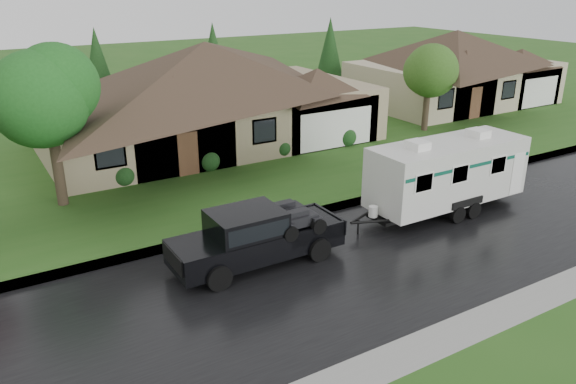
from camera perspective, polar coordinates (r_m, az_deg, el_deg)
name	(u,v)px	position (r m, az deg, el deg)	size (l,w,h in m)	color
ground	(315,243)	(20.48, 2.75, -5.16)	(140.00, 140.00, 0.00)	#29571B
road	(348,265)	(19.03, 6.11, -7.39)	(140.00, 8.00, 0.01)	black
curb	(283,219)	(22.17, -0.48, -2.80)	(140.00, 0.50, 0.15)	gray
lawn	(171,143)	(33.16, -11.82, 4.89)	(140.00, 26.00, 0.15)	#29571B
house_main	(213,81)	(32.14, -7.66, 11.08)	(19.44, 10.80, 6.90)	#9C8E69
house_neighbor	(459,60)	(44.36, 16.98, 12.72)	(15.12, 9.72, 6.45)	tan
tree_left_green	(47,95)	(24.05, -23.31, 9.01)	(3.98, 3.98, 6.59)	#382B1E
tree_right_green	(430,69)	(35.32, 14.18, 12.06)	(3.28, 3.28, 5.43)	#382B1E
shrub_row	(247,153)	(28.69, -4.23, 3.97)	(13.60, 1.00, 1.00)	#143814
pickup_truck	(254,235)	(18.64, -3.47, -4.37)	(5.84, 2.22, 1.95)	black
travel_trailer	(447,171)	(23.47, 15.88, 2.04)	(7.21, 2.53, 3.23)	silver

